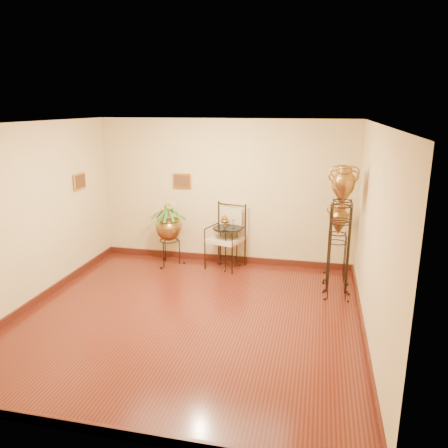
% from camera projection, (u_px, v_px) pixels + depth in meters
% --- Properties ---
extents(ground, '(5.00, 5.00, 0.00)m').
position_uv_depth(ground, '(189.00, 317.00, 6.46)').
color(ground, '#5E1E16').
rests_on(ground, ground).
extents(room_shell, '(5.02, 5.02, 2.81)m').
position_uv_depth(room_shell, '(186.00, 203.00, 6.01)').
color(room_shell, '#D3BB88').
rests_on(room_shell, ground).
extents(amphora_tall, '(0.54, 0.54, 2.17)m').
position_uv_depth(amphora_tall, '(341.00, 232.00, 6.87)').
color(amphora_tall, black).
rests_on(amphora_tall, ground).
extents(amphora_mid, '(0.51, 0.51, 2.07)m').
position_uv_depth(amphora_mid, '(340.00, 230.00, 7.17)').
color(amphora_mid, black).
rests_on(amphora_mid, ground).
extents(amphora_short, '(0.49, 0.49, 1.39)m').
position_uv_depth(amphora_short, '(337.00, 241.00, 7.75)').
color(amphora_short, black).
rests_on(amphora_short, ground).
extents(planter_urn, '(0.77, 0.77, 1.42)m').
position_uv_depth(planter_urn, '(169.00, 225.00, 8.41)').
color(planter_urn, black).
rests_on(planter_urn, ground).
extents(armchair, '(0.82, 0.79, 1.20)m').
position_uv_depth(armchair, '(225.00, 237.00, 8.31)').
color(armchair, black).
rests_on(armchair, ground).
extents(side_table, '(0.65, 0.65, 1.01)m').
position_uv_depth(side_table, '(228.00, 247.00, 8.35)').
color(side_table, black).
rests_on(side_table, ground).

